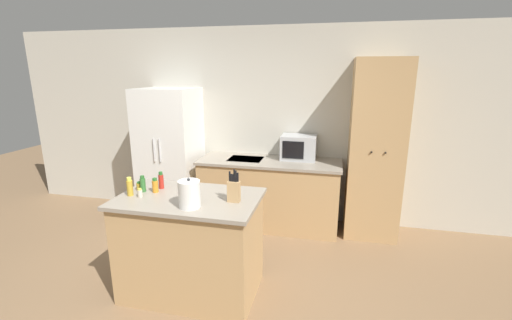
{
  "coord_description": "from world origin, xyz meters",
  "views": [
    {
      "loc": [
        1.09,
        -2.26,
        2.03
      ],
      "look_at": [
        0.24,
        1.4,
        1.05
      ],
      "focal_mm": 24.0,
      "sensor_mm": 36.0,
      "label": 1
    }
  ],
  "objects_px": {
    "spice_bottle_green_herb": "(140,193)",
    "fire_extinguisher": "(136,203)",
    "spice_bottle_pale_salt": "(130,187)",
    "kettle": "(189,194)",
    "spice_bottle_amber_oil": "(139,186)",
    "spice_bottle_short_red": "(143,184)",
    "spice_bottle_tall_dark": "(155,186)",
    "pantry_cabinet": "(375,151)",
    "spice_bottle_orange_cap": "(161,181)",
    "knife_block": "(234,190)",
    "microwave": "(299,147)",
    "refrigerator": "(170,155)"
  },
  "relations": [
    {
      "from": "spice_bottle_green_herb",
      "to": "fire_extinguisher",
      "type": "xyz_separation_m",
      "value": [
        -1.11,
        1.59,
        -0.81
      ]
    },
    {
      "from": "spice_bottle_pale_salt",
      "to": "kettle",
      "type": "relative_size",
      "value": 0.68
    },
    {
      "from": "spice_bottle_amber_oil",
      "to": "spice_bottle_green_herb",
      "type": "distance_m",
      "value": 0.2
    },
    {
      "from": "spice_bottle_short_red",
      "to": "spice_bottle_green_herb",
      "type": "bearing_deg",
      "value": -69.31
    },
    {
      "from": "spice_bottle_tall_dark",
      "to": "fire_extinguisher",
      "type": "bearing_deg",
      "value": 129.15
    },
    {
      "from": "pantry_cabinet",
      "to": "spice_bottle_short_red",
      "type": "distance_m",
      "value": 2.72
    },
    {
      "from": "pantry_cabinet",
      "to": "spice_bottle_orange_cap",
      "type": "distance_m",
      "value": 2.55
    },
    {
      "from": "pantry_cabinet",
      "to": "spice_bottle_green_herb",
      "type": "xyz_separation_m",
      "value": [
        -2.14,
        -1.74,
        -0.1
      ]
    },
    {
      "from": "spice_bottle_pale_salt",
      "to": "kettle",
      "type": "bearing_deg",
      "value": -11.77
    },
    {
      "from": "knife_block",
      "to": "microwave",
      "type": "bearing_deg",
      "value": 78.38
    },
    {
      "from": "spice_bottle_short_red",
      "to": "spice_bottle_green_herb",
      "type": "relative_size",
      "value": 1.89
    },
    {
      "from": "spice_bottle_orange_cap",
      "to": "knife_block",
      "type": "bearing_deg",
      "value": -12.55
    },
    {
      "from": "pantry_cabinet",
      "to": "spice_bottle_amber_oil",
      "type": "relative_size",
      "value": 26.37
    },
    {
      "from": "spice_bottle_short_red",
      "to": "fire_extinguisher",
      "type": "relative_size",
      "value": 0.38
    },
    {
      "from": "spice_bottle_pale_salt",
      "to": "fire_extinguisher",
      "type": "height_order",
      "value": "spice_bottle_pale_salt"
    },
    {
      "from": "spice_bottle_amber_oil",
      "to": "spice_bottle_pale_salt",
      "type": "bearing_deg",
      "value": -90.44
    },
    {
      "from": "microwave",
      "to": "spice_bottle_pale_salt",
      "type": "height_order",
      "value": "microwave"
    },
    {
      "from": "spice_bottle_tall_dark",
      "to": "microwave",
      "type": "bearing_deg",
      "value": 56.19
    },
    {
      "from": "knife_block",
      "to": "spice_bottle_pale_salt",
      "type": "bearing_deg",
      "value": -175.94
    },
    {
      "from": "spice_bottle_short_red",
      "to": "spice_bottle_orange_cap",
      "type": "relative_size",
      "value": 0.94
    },
    {
      "from": "knife_block",
      "to": "pantry_cabinet",
      "type": "bearing_deg",
      "value": 51.8
    },
    {
      "from": "spice_bottle_orange_cap",
      "to": "microwave",
      "type": "bearing_deg",
      "value": 54.42
    },
    {
      "from": "refrigerator",
      "to": "spice_bottle_tall_dark",
      "type": "bearing_deg",
      "value": -67.73
    },
    {
      "from": "spice_bottle_amber_oil",
      "to": "spice_bottle_orange_cap",
      "type": "relative_size",
      "value": 0.51
    },
    {
      "from": "knife_block",
      "to": "spice_bottle_tall_dark",
      "type": "relative_size",
      "value": 2.11
    },
    {
      "from": "knife_block",
      "to": "fire_extinguisher",
      "type": "distance_m",
      "value": 2.61
    },
    {
      "from": "microwave",
      "to": "knife_block",
      "type": "distance_m",
      "value": 1.79
    },
    {
      "from": "spice_bottle_green_herb",
      "to": "spice_bottle_orange_cap",
      "type": "relative_size",
      "value": 0.49
    },
    {
      "from": "microwave",
      "to": "spice_bottle_amber_oil",
      "type": "xyz_separation_m",
      "value": [
        -1.31,
        -1.67,
        -0.07
      ]
    },
    {
      "from": "kettle",
      "to": "knife_block",
      "type": "bearing_deg",
      "value": 32.09
    },
    {
      "from": "pantry_cabinet",
      "to": "knife_block",
      "type": "relative_size",
      "value": 7.61
    },
    {
      "from": "spice_bottle_green_herb",
      "to": "microwave",
      "type": "bearing_deg",
      "value": 56.87
    },
    {
      "from": "pantry_cabinet",
      "to": "spice_bottle_tall_dark",
      "type": "distance_m",
      "value": 2.62
    },
    {
      "from": "knife_block",
      "to": "spice_bottle_green_herb",
      "type": "relative_size",
      "value": 3.56
    },
    {
      "from": "refrigerator",
      "to": "spice_bottle_orange_cap",
      "type": "height_order",
      "value": "refrigerator"
    },
    {
      "from": "spice_bottle_amber_oil",
      "to": "spice_bottle_green_herb",
      "type": "relative_size",
      "value": 1.03
    },
    {
      "from": "spice_bottle_green_herb",
      "to": "spice_bottle_orange_cap",
      "type": "xyz_separation_m",
      "value": [
        0.07,
        0.26,
        0.04
      ]
    },
    {
      "from": "pantry_cabinet",
      "to": "spice_bottle_orange_cap",
      "type": "xyz_separation_m",
      "value": [
        -2.07,
        -1.49,
        -0.07
      ]
    },
    {
      "from": "refrigerator",
      "to": "spice_bottle_pale_salt",
      "type": "height_order",
      "value": "refrigerator"
    },
    {
      "from": "spice_bottle_amber_oil",
      "to": "spice_bottle_orange_cap",
      "type": "height_order",
      "value": "spice_bottle_orange_cap"
    },
    {
      "from": "microwave",
      "to": "spice_bottle_amber_oil",
      "type": "relative_size",
      "value": 5.44
    },
    {
      "from": "spice_bottle_tall_dark",
      "to": "kettle",
      "type": "xyz_separation_m",
      "value": [
        0.45,
        -0.26,
        0.05
      ]
    },
    {
      "from": "spice_bottle_short_red",
      "to": "spice_bottle_green_herb",
      "type": "height_order",
      "value": "spice_bottle_short_red"
    },
    {
      "from": "microwave",
      "to": "spice_bottle_pale_salt",
      "type": "xyz_separation_m",
      "value": [
        -1.31,
        -1.82,
        -0.03
      ]
    },
    {
      "from": "spice_bottle_tall_dark",
      "to": "spice_bottle_orange_cap",
      "type": "xyz_separation_m",
      "value": [
        0.0,
        0.11,
        0.01
      ]
    },
    {
      "from": "fire_extinguisher",
      "to": "spice_bottle_pale_salt",
      "type": "bearing_deg",
      "value": -57.58
    },
    {
      "from": "spice_bottle_pale_salt",
      "to": "kettle",
      "type": "distance_m",
      "value": 0.64
    },
    {
      "from": "spice_bottle_tall_dark",
      "to": "spice_bottle_green_herb",
      "type": "bearing_deg",
      "value": -114.66
    },
    {
      "from": "kettle",
      "to": "spice_bottle_short_red",
      "type": "bearing_deg",
      "value": 156.51
    },
    {
      "from": "spice_bottle_green_herb",
      "to": "kettle",
      "type": "bearing_deg",
      "value": -12.24
    }
  ]
}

